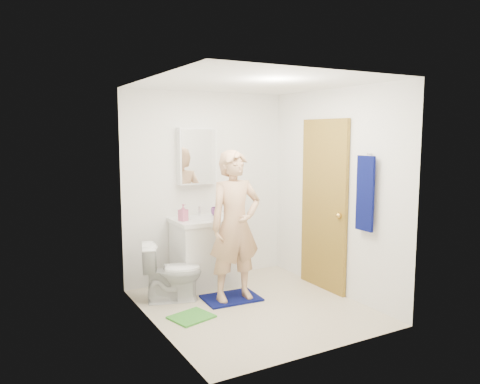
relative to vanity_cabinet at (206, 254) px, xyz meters
name	(u,v)px	position (x,y,z in m)	size (l,w,h in m)	color
floor	(254,308)	(0.15, -0.91, -0.41)	(2.20, 2.40, 0.02)	beige
ceiling	(255,82)	(0.15, -0.91, 2.01)	(2.20, 2.40, 0.02)	white
wall_back	(206,187)	(0.15, 0.30, 0.80)	(2.20, 0.02, 2.40)	white
wall_front	(328,216)	(0.15, -2.12, 0.80)	(2.20, 0.02, 2.40)	white
wall_left	(153,206)	(-0.96, -0.91, 0.80)	(0.02, 2.40, 2.40)	white
wall_right	(335,192)	(1.26, -0.91, 0.80)	(0.02, 2.40, 2.40)	white
vanity_cabinet	(206,254)	(0.00, 0.00, 0.00)	(0.75, 0.55, 0.80)	white
countertop	(205,220)	(0.00, 0.00, 0.43)	(0.79, 0.59, 0.05)	white
sink_basin	(205,219)	(0.00, 0.00, 0.44)	(0.40, 0.40, 0.03)	white
faucet	(199,211)	(0.00, 0.18, 0.51)	(0.03, 0.03, 0.12)	silver
medicine_cabinet	(197,156)	(0.00, 0.22, 1.20)	(0.50, 0.12, 0.70)	white
mirror_panel	(199,156)	(0.00, 0.16, 1.20)	(0.46, 0.01, 0.66)	white
door	(324,205)	(1.22, -0.76, 0.62)	(0.05, 0.80, 2.05)	#A7822E
door_knob	(339,216)	(1.18, -1.08, 0.55)	(0.07, 0.07, 0.07)	gold
towel	(365,194)	(1.18, -1.48, 0.85)	(0.03, 0.24, 0.80)	#080E51
towel_hook	(369,154)	(1.22, -1.48, 1.27)	(0.02, 0.02, 0.06)	silver
toilet	(172,272)	(-0.56, -0.30, -0.07)	(0.37, 0.66, 0.67)	white
bath_mat	(231,298)	(0.05, -0.58, -0.39)	(0.63, 0.45, 0.02)	#080E51
green_rug	(191,317)	(-0.57, -0.87, -0.39)	(0.40, 0.34, 0.02)	green
soap_dispenser	(183,213)	(-0.30, -0.03, 0.55)	(0.09, 0.09, 0.20)	#CB5F86
toothbrush_cup	(216,211)	(0.20, 0.10, 0.50)	(0.13, 0.13, 0.11)	#75397E
man	(235,226)	(0.07, -0.64, 0.46)	(0.61, 0.40, 1.68)	tan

